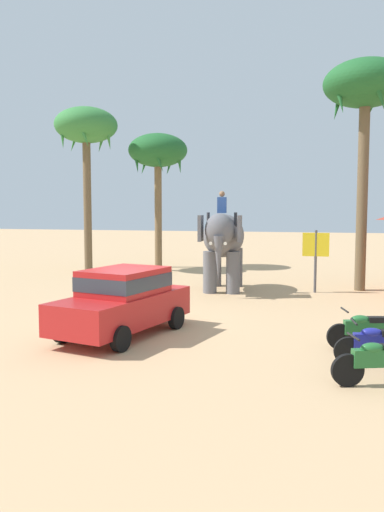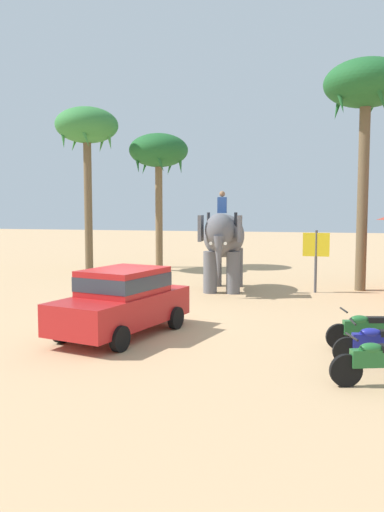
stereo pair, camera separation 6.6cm
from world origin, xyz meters
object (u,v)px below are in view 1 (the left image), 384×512
(elephant_with_mahout, at_px, (223,240))
(car_sedan_foreground, at_px, (123,299))
(palm_tree_near_hut, at_px, (365,91))
(signboard_yellow, at_px, (316,249))
(motorcycle_mid_row, at_px, (366,330))
(palm_tree_left_of_road, at_px, (158,154))
(palm_tree_behind_elephant, at_px, (86,130))
(motorcycle_second_in_row, at_px, (379,344))
(motorcycle_nearest_camera, at_px, (380,361))

(elephant_with_mahout, bearing_deg, car_sedan_foreground, -97.46)
(palm_tree_near_hut, xyz_separation_m, signboard_yellow, (-1.70, -0.99, -6.01))
(motorcycle_mid_row, bearing_deg, palm_tree_left_of_road, 123.64)
(palm_tree_near_hut, distance_m, palm_tree_left_of_road, 11.91)
(palm_tree_left_of_road, bearing_deg, motorcycle_mid_row, -56.36)
(palm_tree_behind_elephant, height_order, palm_tree_left_of_road, palm_tree_behind_elephant)
(elephant_with_mahout, relative_size, palm_tree_behind_elephant, 0.47)
(elephant_with_mahout, distance_m, motorcycle_mid_row, 9.24)
(motorcycle_second_in_row, distance_m, motorcycle_mid_row, 1.30)
(palm_tree_behind_elephant, bearing_deg, motorcycle_second_in_row, -46.39)
(car_sedan_foreground, bearing_deg, elephant_with_mahout, 82.54)
(motorcycle_second_in_row, relative_size, palm_tree_near_hut, 0.20)
(motorcycle_mid_row, xyz_separation_m, palm_tree_near_hut, (0.36, 9.11, 7.23))
(motorcycle_nearest_camera, distance_m, motorcycle_mid_row, 2.50)
(palm_tree_near_hut, bearing_deg, motorcycle_nearest_camera, -91.46)
(car_sedan_foreground, distance_m, palm_tree_near_hut, 13.04)
(elephant_with_mahout, xyz_separation_m, motorcycle_mid_row, (4.86, -7.70, -1.53))
(car_sedan_foreground, height_order, elephant_with_mahout, elephant_with_mahout)
(motorcycle_nearest_camera, bearing_deg, palm_tree_behind_elephant, 131.01)
(motorcycle_second_in_row, bearing_deg, palm_tree_behind_elephant, 133.61)
(motorcycle_second_in_row, distance_m, palm_tree_behind_elephant, 20.18)
(elephant_with_mahout, bearing_deg, motorcycle_second_in_row, -60.82)
(car_sedan_foreground, xyz_separation_m, palm_tree_near_hut, (6.25, 9.22, 6.77))
(motorcycle_second_in_row, height_order, palm_tree_left_of_road, palm_tree_left_of_road)
(elephant_with_mahout, xyz_separation_m, palm_tree_near_hut, (5.23, 1.40, 5.71))
(motorcycle_nearest_camera, bearing_deg, elephant_with_mahout, 115.80)
(palm_tree_left_of_road, bearing_deg, palm_tree_behind_elephant, -141.22)
(car_sedan_foreground, height_order, palm_tree_behind_elephant, palm_tree_behind_elephant)
(motorcycle_second_in_row, height_order, palm_tree_near_hut, palm_tree_near_hut)
(palm_tree_left_of_road, bearing_deg, motorcycle_nearest_camera, -60.16)
(car_sedan_foreground, height_order, palm_tree_left_of_road, palm_tree_left_of_road)
(palm_tree_behind_elephant, xyz_separation_m, palm_tree_left_of_road, (3.03, 2.44, -1.02))
(motorcycle_second_in_row, relative_size, palm_tree_left_of_road, 0.25)
(elephant_with_mahout, height_order, motorcycle_second_in_row, elephant_with_mahout)
(elephant_with_mahout, relative_size, motorcycle_second_in_row, 2.21)
(elephant_with_mahout, bearing_deg, palm_tree_near_hut, 15.02)
(motorcycle_mid_row, relative_size, palm_tree_left_of_road, 0.24)
(palm_tree_behind_elephant, relative_size, signboard_yellow, 3.49)
(elephant_with_mahout, height_order, motorcycle_nearest_camera, elephant_with_mahout)
(motorcycle_mid_row, relative_size, signboard_yellow, 0.74)
(palm_tree_left_of_road, bearing_deg, palm_tree_near_hut, -29.46)
(elephant_with_mahout, bearing_deg, motorcycle_nearest_camera, -64.20)
(motorcycle_second_in_row, xyz_separation_m, palm_tree_left_of_road, (-10.08, 16.20, 5.73))
(palm_tree_left_of_road, height_order, signboard_yellow, palm_tree_left_of_road)
(motorcycle_nearest_camera, distance_m, motorcycle_second_in_row, 1.21)
(car_sedan_foreground, relative_size, palm_tree_left_of_road, 0.60)
(car_sedan_foreground, xyz_separation_m, signboard_yellow, (4.55, 8.23, 0.76))
(car_sedan_foreground, distance_m, palm_tree_left_of_road, 16.43)
(motorcycle_second_in_row, bearing_deg, palm_tree_near_hut, 88.87)
(motorcycle_second_in_row, bearing_deg, car_sedan_foreground, 169.05)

